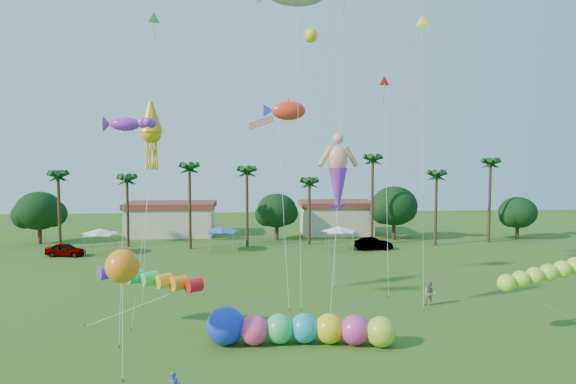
{
  "coord_description": "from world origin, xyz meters",
  "views": [
    {
      "loc": [
        -2.49,
        -24.43,
        11.41
      ],
      "look_at": [
        0.0,
        10.0,
        9.0
      ],
      "focal_mm": 32.0,
      "sensor_mm": 36.0,
      "label": 1
    }
  ],
  "objects": [
    {
      "name": "lobster_kite",
      "position": [
        -10.63,
        9.84,
        13.49
      ],
      "size": [
        3.41,
        4.77,
        14.15
      ],
      "color": "purple",
      "rests_on": "ground"
    },
    {
      "name": "caterpillar_inflatable",
      "position": [
        0.03,
        5.89,
        0.98
      ],
      "size": [
        11.49,
        3.21,
        2.34
      ],
      "rotation": [
        0.0,
        0.0,
        -0.09
      ],
      "color": "#FF437C",
      "rests_on": "ground"
    },
    {
      "name": "delta_kite_green",
      "position": [
        -10.24,
        18.29,
        21.88
      ],
      "size": [
        1.15,
        4.23,
        23.0
      ],
      "color": "green",
      "rests_on": "ground"
    },
    {
      "name": "squid_kite",
      "position": [
        -9.64,
        13.25,
        13.06
      ],
      "size": [
        2.12,
        5.21,
        15.41
      ],
      "color": "#F1AA13",
      "rests_on": "ground"
    },
    {
      "name": "buildings_row",
      "position": [
        -3.09,
        50.0,
        2.0
      ],
      "size": [
        35.0,
        7.0,
        4.0
      ],
      "color": "beige",
      "rests_on": "ground"
    },
    {
      "name": "blue_ball",
      "position": [
        -4.11,
        6.72,
        0.92
      ],
      "size": [
        1.83,
        1.83,
        1.83
      ],
      "primitive_type": "sphere",
      "color": "#1B3DF8",
      "rests_on": "ground"
    },
    {
      "name": "car_b",
      "position": [
        12.43,
        36.69,
        0.74
      ],
      "size": [
        4.56,
        1.76,
        1.48
      ],
      "primitive_type": "imported",
      "rotation": [
        0.0,
        0.0,
        1.61
      ],
      "color": "#4C4C54",
      "rests_on": "ground"
    },
    {
      "name": "green_worm",
      "position": [
        13.56,
        6.33,
        3.44
      ],
      "size": [
        9.35,
        1.86,
        4.11
      ],
      "color": "#9BE432",
      "rests_on": "ground"
    },
    {
      "name": "merman_kite",
      "position": [
        3.46,
        10.38,
        9.92
      ],
      "size": [
        2.59,
        4.34,
        12.5
      ],
      "color": "#ED9B87",
      "rests_on": "ground"
    },
    {
      "name": "delta_kite_yellow",
      "position": [
        10.75,
        15.16,
        21.34
      ],
      "size": [
        1.16,
        3.76,
        22.36
      ],
      "color": "yellow",
      "rests_on": "ground"
    },
    {
      "name": "tree_line",
      "position": [
        3.57,
        44.0,
        4.28
      ],
      "size": [
        69.46,
        8.91,
        11.0
      ],
      "color": "#3A2819",
      "rests_on": "ground"
    },
    {
      "name": "rainbow_tube",
      "position": [
        -7.92,
        8.48,
        3.11
      ],
      "size": [
        9.03,
        3.98,
        3.59
      ],
      "color": "red",
      "rests_on": "ground"
    },
    {
      "name": "delta_kite_red",
      "position": [
        8.82,
        18.72,
        17.31
      ],
      "size": [
        1.12,
        3.41,
        18.24
      ],
      "color": "red",
      "rests_on": "ground"
    },
    {
      "name": "spectator_b",
      "position": [
        11.08,
        13.13,
        0.94
      ],
      "size": [
        1.08,
        0.94,
        1.88
      ],
      "primitive_type": "imported",
      "rotation": [
        0.0,
        0.0,
        -0.28
      ],
      "color": "gray",
      "rests_on": "ground"
    },
    {
      "name": "tent_row",
      "position": [
        -6.0,
        36.33,
        2.75
      ],
      "size": [
        31.0,
        4.0,
        0.6
      ],
      "color": "white",
      "rests_on": "ground"
    },
    {
      "name": "fish_kite",
      "position": [
        0.64,
        18.26,
        15.17
      ],
      "size": [
        4.4,
        6.52,
        16.07
      ],
      "color": "red",
      "rests_on": "ground"
    },
    {
      "name": "orange_ball_kite",
      "position": [
        -9.42,
        3.35,
        5.51
      ],
      "size": [
        2.07,
        3.06,
        6.42
      ],
      "color": "orange",
      "rests_on": "ground"
    },
    {
      "name": "car_a",
      "position": [
        -23.66,
        35.16,
        0.74
      ],
      "size": [
        4.57,
        2.35,
        1.49
      ],
      "primitive_type": "imported",
      "rotation": [
        0.0,
        0.0,
        1.43
      ],
      "color": "#4C4C54",
      "rests_on": "ground"
    }
  ]
}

